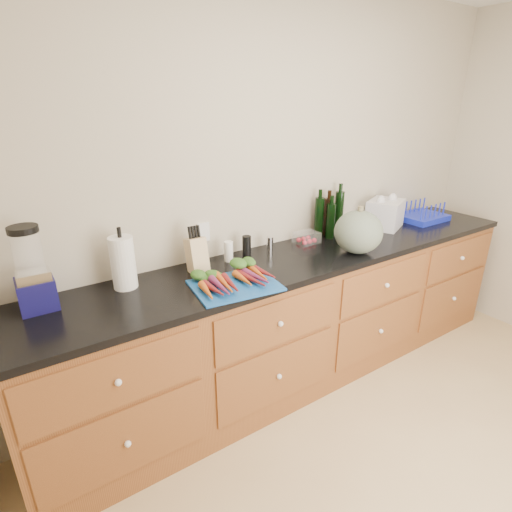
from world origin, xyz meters
TOP-DOWN VIEW (x-y plane):
  - ground at (0.00, 0.00)m, footprint 4.00×4.00m
  - wall_back at (0.00, 1.62)m, footprint 4.10×0.05m
  - cabinets at (0.00, 1.30)m, footprint 3.60×0.64m
  - countertop at (0.00, 1.30)m, footprint 3.64×0.62m
  - cutting_board at (-0.65, 1.14)m, footprint 0.50×0.40m
  - carrots at (-0.65, 1.19)m, footprint 0.43×0.32m
  - squash at (0.30, 1.14)m, footprint 0.32×0.32m
  - blender_appliance at (-1.57, 1.46)m, footprint 0.16×0.16m
  - paper_towel at (-1.14, 1.46)m, footprint 0.13×0.13m
  - knife_block at (-0.72, 1.44)m, footprint 0.10×0.10m
  - grinder_salt at (-0.49, 1.48)m, footprint 0.06×0.06m
  - grinder_pepper at (-0.35, 1.48)m, footprint 0.06×0.06m
  - canister_chrome at (-0.17, 1.48)m, footprint 0.04×0.04m
  - tomato_box at (0.14, 1.47)m, footprint 0.16×0.13m
  - bottles at (0.39, 1.51)m, footprint 0.26×0.14m
  - grocery_bag at (0.90, 1.42)m, footprint 0.37×0.34m
  - dish_rack at (1.33, 1.38)m, footprint 0.38×0.30m

SIDE VIEW (x-z plane):
  - ground at x=0.00m, z-range 0.00..0.00m
  - cabinets at x=0.00m, z-range 0.00..0.90m
  - countertop at x=0.00m, z-range 0.90..0.94m
  - cutting_board at x=-0.65m, z-range 0.94..0.95m
  - carrots at x=-0.65m, z-range 0.95..1.01m
  - dish_rack at x=1.33m, z-range 0.90..1.05m
  - tomato_box at x=0.14m, z-range 0.94..1.02m
  - canister_chrome at x=-0.17m, z-range 0.94..1.04m
  - grinder_salt at x=-0.49m, z-range 0.94..1.07m
  - grinder_pepper at x=-0.35m, z-range 0.94..1.08m
  - knife_block at x=-0.72m, z-range 0.94..1.15m
  - grocery_bag at x=0.90m, z-range 0.94..1.16m
  - squash at x=0.30m, z-range 0.94..1.22m
  - paper_towel at x=-1.14m, z-range 0.94..1.23m
  - bottles at x=0.39m, z-range 0.93..1.24m
  - blender_appliance at x=-1.57m, z-range 0.91..1.33m
  - wall_back at x=0.00m, z-range 0.00..2.60m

